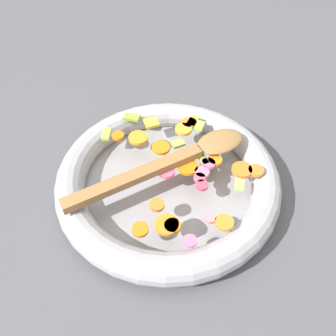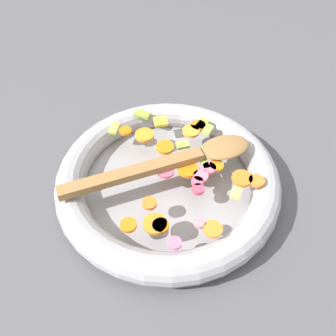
% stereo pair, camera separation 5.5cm
% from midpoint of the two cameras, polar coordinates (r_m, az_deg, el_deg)
% --- Properties ---
extents(ground_plane, '(4.00, 4.00, 0.00)m').
position_cam_midpoint_polar(ground_plane, '(0.59, 2.68, -3.35)').
color(ground_plane, '#4C4C51').
extents(skillet, '(0.39, 0.39, 0.05)m').
position_cam_midpoint_polar(skillet, '(0.58, 2.75, -1.99)').
color(skillet, gray).
rests_on(skillet, ground_plane).
extents(chopped_vegetables, '(0.30, 0.29, 0.01)m').
position_cam_midpoint_polar(chopped_vegetables, '(0.56, 5.43, 0.21)').
color(chopped_vegetables, orange).
rests_on(chopped_vegetables, skillet).
extents(wooden_spoon, '(0.28, 0.25, 0.01)m').
position_cam_midpoint_polar(wooden_spoon, '(0.55, 4.84, 1.28)').
color(wooden_spoon, olive).
rests_on(wooden_spoon, chopped_vegetables).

